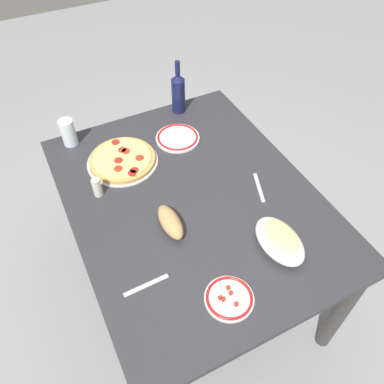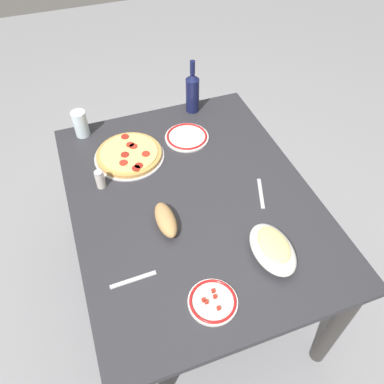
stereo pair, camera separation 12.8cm
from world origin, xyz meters
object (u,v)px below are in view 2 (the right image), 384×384
(wine_bottle, at_px, (192,92))
(bread_loaf, at_px, (166,220))
(pepperoni_pizza, at_px, (129,155))
(side_plate_far, at_px, (213,301))
(side_plate_near, at_px, (187,137))
(water_glass, at_px, (80,124))
(spice_shaker, at_px, (100,179))
(baked_pasta_dish, at_px, (273,248))
(dining_table, at_px, (192,213))

(wine_bottle, height_order, bread_loaf, wine_bottle)
(pepperoni_pizza, bearing_deg, side_plate_far, -173.48)
(side_plate_near, relative_size, side_plate_far, 1.25)
(water_glass, relative_size, spice_shaker, 1.53)
(baked_pasta_dish, xyz_separation_m, water_glass, (0.95, 0.55, 0.03))
(dining_table, distance_m, side_plate_near, 0.41)
(baked_pasta_dish, bearing_deg, dining_table, 25.95)
(side_plate_far, height_order, bread_loaf, bread_loaf)
(spice_shaker, bearing_deg, bread_loaf, -146.02)
(dining_table, distance_m, pepperoni_pizza, 0.41)
(pepperoni_pizza, height_order, wine_bottle, wine_bottle)
(spice_shaker, bearing_deg, baked_pasta_dish, -136.75)
(dining_table, bearing_deg, spice_shaker, 61.20)
(spice_shaker, bearing_deg, pepperoni_pizza, -48.17)
(water_glass, height_order, side_plate_near, water_glass)
(side_plate_far, xyz_separation_m, spice_shaker, (0.67, 0.25, 0.03))
(side_plate_near, distance_m, bread_loaf, 0.54)
(pepperoni_pizza, xyz_separation_m, wine_bottle, (0.25, -0.40, 0.10))
(spice_shaker, bearing_deg, dining_table, -118.80)
(dining_table, relative_size, spice_shaker, 15.01)
(dining_table, xyz_separation_m, baked_pasta_dish, (-0.37, -0.18, 0.15))
(side_plate_near, xyz_separation_m, side_plate_far, (-0.85, 0.21, 0.00))
(baked_pasta_dish, bearing_deg, side_plate_near, 5.67)
(side_plate_near, xyz_separation_m, bread_loaf, (-0.48, 0.26, 0.03))
(side_plate_near, bearing_deg, pepperoni_pizza, 96.85)
(side_plate_far, bearing_deg, water_glass, 14.45)
(baked_pasta_dish, xyz_separation_m, side_plate_far, (-0.11, 0.28, -0.03))
(dining_table, height_order, spice_shaker, spice_shaker)
(water_glass, distance_m, side_plate_near, 0.52)
(baked_pasta_dish, bearing_deg, bread_loaf, 51.15)
(dining_table, distance_m, bread_loaf, 0.23)
(side_plate_near, bearing_deg, bread_loaf, 151.85)
(side_plate_far, bearing_deg, bread_loaf, 7.79)
(dining_table, bearing_deg, wine_bottle, -20.12)
(baked_pasta_dish, distance_m, side_plate_near, 0.75)
(bread_loaf, bearing_deg, pepperoni_pizza, 5.45)
(wine_bottle, distance_m, water_glass, 0.59)
(pepperoni_pizza, xyz_separation_m, bread_loaf, (-0.44, -0.04, 0.02))
(dining_table, relative_size, pepperoni_pizza, 3.97)
(wine_bottle, height_order, water_glass, wine_bottle)
(dining_table, distance_m, side_plate_far, 0.50)
(bread_loaf, bearing_deg, side_plate_near, -28.15)
(water_glass, height_order, side_plate_far, water_glass)
(dining_table, xyz_separation_m, side_plate_far, (-0.48, 0.10, 0.12))
(baked_pasta_dish, distance_m, side_plate_far, 0.30)
(pepperoni_pizza, distance_m, bread_loaf, 0.45)
(wine_bottle, relative_size, bread_loaf, 1.59)
(dining_table, bearing_deg, baked_pasta_dish, -154.05)
(bread_loaf, bearing_deg, dining_table, -54.25)
(dining_table, bearing_deg, pepperoni_pizza, 29.61)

